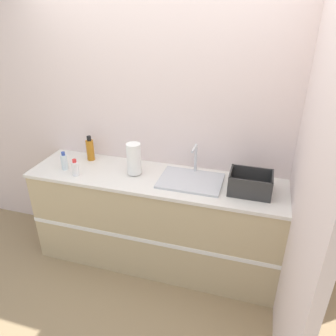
# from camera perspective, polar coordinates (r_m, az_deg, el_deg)

# --- Properties ---
(ground_plane) EXTENTS (12.00, 12.00, 0.00)m
(ground_plane) POSITION_cam_1_polar(r_m,az_deg,el_deg) (3.21, -3.68, -18.78)
(ground_plane) COLOR #937A56
(wall_back) EXTENTS (4.65, 0.06, 2.60)m
(wall_back) POSITION_cam_1_polar(r_m,az_deg,el_deg) (2.98, -0.45, 7.48)
(wall_back) COLOR silver
(wall_back) RESTS_ON ground_plane
(wall_right) EXTENTS (0.06, 2.57, 2.60)m
(wall_right) POSITION_cam_1_polar(r_m,az_deg,el_deg) (2.59, 22.54, 2.21)
(wall_right) COLOR silver
(wall_right) RESTS_ON ground_plane
(counter_cabinet) EXTENTS (2.27, 0.59, 0.93)m
(counter_cabinet) POSITION_cam_1_polar(r_m,az_deg,el_deg) (3.10, -2.12, -9.13)
(counter_cabinet) COLOR tan
(counter_cabinet) RESTS_ON ground_plane
(sink) EXTENTS (0.53, 0.39, 0.28)m
(sink) POSITION_cam_1_polar(r_m,az_deg,el_deg) (2.78, 4.01, -1.99)
(sink) COLOR silver
(sink) RESTS_ON counter_cabinet
(paper_towel_roll) EXTENTS (0.12, 0.12, 0.29)m
(paper_towel_roll) POSITION_cam_1_polar(r_m,az_deg,el_deg) (2.85, -5.96, 1.58)
(paper_towel_roll) COLOR #4C4C51
(paper_towel_roll) RESTS_ON counter_cabinet
(dish_rack) EXTENTS (0.33, 0.25, 0.17)m
(dish_rack) POSITION_cam_1_polar(r_m,az_deg,el_deg) (2.68, 14.11, -2.90)
(dish_rack) COLOR #2D2D2D
(dish_rack) RESTS_ON counter_cabinet
(bottle_white_spray) EXTENTS (0.06, 0.06, 0.15)m
(bottle_white_spray) POSITION_cam_1_polar(r_m,az_deg,el_deg) (2.96, -15.84, -0.02)
(bottle_white_spray) COLOR white
(bottle_white_spray) RESTS_ON counter_cabinet
(bottle_amber) EXTENTS (0.07, 0.07, 0.24)m
(bottle_amber) POSITION_cam_1_polar(r_m,az_deg,el_deg) (3.20, -13.40, 3.16)
(bottle_amber) COLOR #B26B19
(bottle_amber) RESTS_ON counter_cabinet
(bottle_clear) EXTENTS (0.06, 0.06, 0.17)m
(bottle_clear) POSITION_cam_1_polar(r_m,az_deg,el_deg) (3.09, -17.61, 1.07)
(bottle_clear) COLOR silver
(bottle_clear) RESTS_ON counter_cabinet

